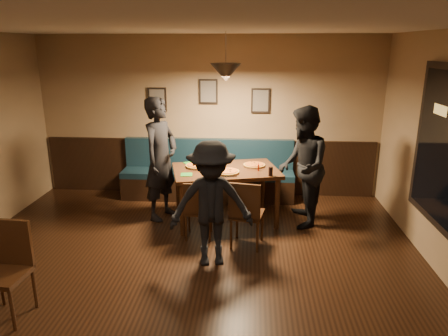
# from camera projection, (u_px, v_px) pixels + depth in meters

# --- Properties ---
(floor) EXTENTS (7.00, 7.00, 0.00)m
(floor) POSITION_uv_depth(u_px,v_px,m) (175.00, 305.00, 4.35)
(floor) COLOR black
(floor) RESTS_ON ground
(ceiling) EXTENTS (7.00, 7.00, 0.00)m
(ceiling) POSITION_uv_depth(u_px,v_px,m) (164.00, 23.00, 3.55)
(ceiling) COLOR silver
(ceiling) RESTS_ON ground
(wall_back) EXTENTS (6.00, 0.00, 6.00)m
(wall_back) POSITION_uv_depth(u_px,v_px,m) (209.00, 117.00, 7.30)
(wall_back) COLOR #8C704F
(wall_back) RESTS_ON ground
(wainscot) EXTENTS (5.88, 0.06, 1.00)m
(wainscot) POSITION_uv_depth(u_px,v_px,m) (209.00, 166.00, 7.52)
(wainscot) COLOR black
(wainscot) RESTS_ON ground
(booth_bench) EXTENTS (3.00, 0.60, 1.00)m
(booth_bench) POSITION_uv_depth(u_px,v_px,m) (208.00, 171.00, 7.27)
(booth_bench) COLOR #0F232D
(booth_bench) RESTS_ON ground
(picture_left) EXTENTS (0.32, 0.04, 0.42)m
(picture_left) POSITION_uv_depth(u_px,v_px,m) (157.00, 100.00, 7.24)
(picture_left) COLOR black
(picture_left) RESTS_ON wall_back
(picture_center) EXTENTS (0.32, 0.04, 0.42)m
(picture_center) POSITION_uv_depth(u_px,v_px,m) (208.00, 91.00, 7.14)
(picture_center) COLOR black
(picture_center) RESTS_ON wall_back
(picture_right) EXTENTS (0.32, 0.04, 0.42)m
(picture_right) POSITION_uv_depth(u_px,v_px,m) (260.00, 101.00, 7.12)
(picture_right) COLOR black
(picture_right) RESTS_ON wall_back
(pendant_lamp) EXTENTS (0.44, 0.44, 0.25)m
(pendant_lamp) POSITION_uv_depth(u_px,v_px,m) (226.00, 72.00, 5.81)
(pendant_lamp) COLOR black
(pendant_lamp) RESTS_ON ceiling
(dining_table) EXTENTS (1.74, 1.34, 0.83)m
(dining_table) POSITION_uv_depth(u_px,v_px,m) (226.00, 195.00, 6.34)
(dining_table) COLOR #311C0D
(dining_table) RESTS_ON floor
(chair_near_left) EXTENTS (0.39, 0.39, 0.85)m
(chair_near_left) POSITION_uv_depth(u_px,v_px,m) (199.00, 209.00, 5.79)
(chair_near_left) COLOR black
(chair_near_left) RESTS_ON floor
(chair_near_right) EXTENTS (0.48, 0.48, 0.94)m
(chair_near_right) POSITION_uv_depth(u_px,v_px,m) (247.00, 213.00, 5.53)
(chair_near_right) COLOR black
(chair_near_right) RESTS_ON floor
(diner_left) EXTENTS (0.68, 0.81, 1.89)m
(diner_left) POSITION_uv_depth(u_px,v_px,m) (161.00, 159.00, 6.32)
(diner_left) COLOR black
(diner_left) RESTS_ON floor
(diner_right) EXTENTS (0.69, 0.88, 1.80)m
(diner_right) POSITION_uv_depth(u_px,v_px,m) (303.00, 167.00, 6.08)
(diner_right) COLOR black
(diner_right) RESTS_ON floor
(diner_front) EXTENTS (1.10, 0.75, 1.56)m
(diner_front) POSITION_uv_depth(u_px,v_px,m) (211.00, 204.00, 4.98)
(diner_front) COLOR black
(diner_front) RESTS_ON floor
(pizza_a) EXTENTS (0.39, 0.39, 0.04)m
(pizza_a) POSITION_uv_depth(u_px,v_px,m) (198.00, 166.00, 6.32)
(pizza_a) COLOR orange
(pizza_a) RESTS_ON dining_table
(pizza_b) EXTENTS (0.38, 0.38, 0.04)m
(pizza_b) POSITION_uv_depth(u_px,v_px,m) (227.00, 172.00, 6.02)
(pizza_b) COLOR orange
(pizza_b) RESTS_ON dining_table
(pizza_c) EXTENTS (0.40, 0.40, 0.04)m
(pizza_c) POSITION_uv_depth(u_px,v_px,m) (254.00, 165.00, 6.37)
(pizza_c) COLOR orange
(pizza_c) RESTS_ON dining_table
(soda_glass) EXTENTS (0.07, 0.07, 0.13)m
(soda_glass) POSITION_uv_depth(u_px,v_px,m) (271.00, 171.00, 5.88)
(soda_glass) COLOR black
(soda_glass) RESTS_ON dining_table
(tabasco_bottle) EXTENTS (0.03, 0.03, 0.11)m
(tabasco_bottle) POSITION_uv_depth(u_px,v_px,m) (258.00, 167.00, 6.12)
(tabasco_bottle) COLOR maroon
(tabasco_bottle) RESTS_ON dining_table
(napkin_a) EXTENTS (0.20, 0.20, 0.01)m
(napkin_a) POSITION_uv_depth(u_px,v_px,m) (189.00, 163.00, 6.53)
(napkin_a) COLOR #1D6F1E
(napkin_a) RESTS_ON dining_table
(napkin_b) EXTENTS (0.18, 0.18, 0.01)m
(napkin_b) POSITION_uv_depth(u_px,v_px,m) (187.00, 175.00, 5.95)
(napkin_b) COLOR #1E7421
(napkin_b) RESTS_ON dining_table
(cutlery_set) EXTENTS (0.20, 0.07, 0.00)m
(cutlery_set) POSITION_uv_depth(u_px,v_px,m) (226.00, 177.00, 5.85)
(cutlery_set) COLOR silver
(cutlery_set) RESTS_ON dining_table
(cafe_chair_far) EXTENTS (0.46, 0.46, 0.97)m
(cafe_chair_far) POSITION_uv_depth(u_px,v_px,m) (3.00, 274.00, 4.02)
(cafe_chair_far) COLOR black
(cafe_chair_far) RESTS_ON floor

